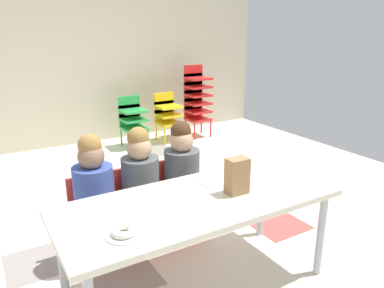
{
  "coord_description": "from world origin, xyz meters",
  "views": [
    {
      "loc": [
        -1.14,
        -2.47,
        1.56
      ],
      "look_at": [
        0.03,
        -0.53,
        0.86
      ],
      "focal_mm": 35.15,
      "sensor_mm": 36.0,
      "label": 1
    }
  ],
  "objects_px": {
    "craft_table": "(199,207)",
    "paper_plate_center_table": "(212,181)",
    "seated_child_middle_seat": "(140,179)",
    "donut_powdered_on_plate": "(124,231)",
    "seated_child_near_camera": "(93,189)",
    "kid_chair_red_stack": "(197,97)",
    "seated_child_far_right": "(181,170)",
    "donut_powdered_loose": "(238,182)",
    "kid_chair_green_stack": "(132,118)",
    "kid_chair_yellow_stack": "(167,113)",
    "paper_bag_brown": "(237,176)",
    "paper_plate_near_edge": "(124,235)"
  },
  "relations": [
    {
      "from": "seated_child_near_camera",
      "to": "kid_chair_red_stack",
      "type": "xyz_separation_m",
      "value": [
        2.26,
        2.38,
        0.02
      ]
    },
    {
      "from": "donut_powdered_on_plate",
      "to": "kid_chair_green_stack",
      "type": "bearing_deg",
      "value": 67.19
    },
    {
      "from": "seated_child_near_camera",
      "to": "seated_child_far_right",
      "type": "distance_m",
      "value": 0.66
    },
    {
      "from": "kid_chair_red_stack",
      "to": "paper_plate_near_edge",
      "type": "bearing_deg",
      "value": -126.74
    },
    {
      "from": "craft_table",
      "to": "seated_child_middle_seat",
      "type": "height_order",
      "value": "seated_child_middle_seat"
    },
    {
      "from": "kid_chair_yellow_stack",
      "to": "donut_powdered_on_plate",
      "type": "distance_m",
      "value": 3.63
    },
    {
      "from": "seated_child_middle_seat",
      "to": "kid_chair_yellow_stack",
      "type": "distance_m",
      "value": 2.79
    },
    {
      "from": "kid_chair_green_stack",
      "to": "seated_child_near_camera",
      "type": "bearing_deg",
      "value": -117.54
    },
    {
      "from": "paper_plate_center_table",
      "to": "donut_powdered_loose",
      "type": "relative_size",
      "value": 1.55
    },
    {
      "from": "seated_child_middle_seat",
      "to": "paper_plate_near_edge",
      "type": "bearing_deg",
      "value": -118.47
    },
    {
      "from": "paper_bag_brown",
      "to": "paper_plate_center_table",
      "type": "xyz_separation_m",
      "value": [
        -0.04,
        0.21,
        -0.11
      ]
    },
    {
      "from": "seated_child_middle_seat",
      "to": "kid_chair_green_stack",
      "type": "xyz_separation_m",
      "value": [
        0.91,
        2.38,
        -0.16
      ]
    },
    {
      "from": "seated_child_middle_seat",
      "to": "donut_powdered_loose",
      "type": "height_order",
      "value": "seated_child_middle_seat"
    },
    {
      "from": "kid_chair_red_stack",
      "to": "donut_powdered_loose",
      "type": "height_order",
      "value": "kid_chair_red_stack"
    },
    {
      "from": "seated_child_near_camera",
      "to": "kid_chair_red_stack",
      "type": "distance_m",
      "value": 3.28
    },
    {
      "from": "kid_chair_yellow_stack",
      "to": "paper_plate_near_edge",
      "type": "xyz_separation_m",
      "value": [
        -1.84,
        -3.12,
        0.22
      ]
    },
    {
      "from": "seated_child_middle_seat",
      "to": "paper_plate_center_table",
      "type": "height_order",
      "value": "seated_child_middle_seat"
    },
    {
      "from": "craft_table",
      "to": "paper_bag_brown",
      "type": "xyz_separation_m",
      "value": [
        0.24,
        -0.05,
        0.17
      ]
    },
    {
      "from": "seated_child_far_right",
      "to": "paper_plate_near_edge",
      "type": "bearing_deg",
      "value": -134.7
    },
    {
      "from": "kid_chair_green_stack",
      "to": "paper_plate_center_table",
      "type": "xyz_separation_m",
      "value": [
        -0.59,
        -2.79,
        0.22
      ]
    },
    {
      "from": "seated_child_middle_seat",
      "to": "kid_chair_yellow_stack",
      "type": "xyz_separation_m",
      "value": [
        1.44,
        2.38,
        -0.16
      ]
    },
    {
      "from": "seated_child_near_camera",
      "to": "seated_child_far_right",
      "type": "xyz_separation_m",
      "value": [
        0.66,
        0.0,
        0.0
      ]
    },
    {
      "from": "craft_table",
      "to": "kid_chair_red_stack",
      "type": "relative_size",
      "value": 1.59
    },
    {
      "from": "craft_table",
      "to": "donut_powdered_loose",
      "type": "bearing_deg",
      "value": 8.3
    },
    {
      "from": "seated_child_middle_seat",
      "to": "donut_powdered_on_plate",
      "type": "height_order",
      "value": "seated_child_middle_seat"
    },
    {
      "from": "kid_chair_yellow_stack",
      "to": "paper_bag_brown",
      "type": "xyz_separation_m",
      "value": [
        -1.08,
        -3.01,
        0.32
      ]
    },
    {
      "from": "seated_child_far_right",
      "to": "kid_chair_green_stack",
      "type": "distance_m",
      "value": 2.46
    },
    {
      "from": "paper_plate_center_table",
      "to": "seated_child_far_right",
      "type": "bearing_deg",
      "value": 89.21
    },
    {
      "from": "seated_child_middle_seat",
      "to": "kid_chair_yellow_stack",
      "type": "height_order",
      "value": "seated_child_middle_seat"
    },
    {
      "from": "seated_child_near_camera",
      "to": "kid_chair_red_stack",
      "type": "relative_size",
      "value": 0.88
    },
    {
      "from": "seated_child_middle_seat",
      "to": "kid_chair_green_stack",
      "type": "relative_size",
      "value": 1.35
    },
    {
      "from": "kid_chair_red_stack",
      "to": "seated_child_far_right",
      "type": "bearing_deg",
      "value": -123.87
    },
    {
      "from": "craft_table",
      "to": "paper_plate_center_table",
      "type": "bearing_deg",
      "value": 39.5
    },
    {
      "from": "kid_chair_green_stack",
      "to": "donut_powdered_loose",
      "type": "distance_m",
      "value": 2.96
    },
    {
      "from": "kid_chair_green_stack",
      "to": "kid_chair_red_stack",
      "type": "relative_size",
      "value": 0.65
    },
    {
      "from": "seated_child_middle_seat",
      "to": "craft_table",
      "type": "bearing_deg",
      "value": -77.88
    },
    {
      "from": "kid_chair_green_stack",
      "to": "kid_chair_yellow_stack",
      "type": "relative_size",
      "value": 1.0
    },
    {
      "from": "seated_child_far_right",
      "to": "donut_powdered_loose",
      "type": "bearing_deg",
      "value": -78.02
    },
    {
      "from": "seated_child_near_camera",
      "to": "donut_powdered_loose",
      "type": "xyz_separation_m",
      "value": [
        0.77,
        -0.53,
        0.07
      ]
    },
    {
      "from": "seated_child_far_right",
      "to": "seated_child_near_camera",
      "type": "bearing_deg",
      "value": 180.0
    },
    {
      "from": "seated_child_middle_seat",
      "to": "kid_chair_red_stack",
      "type": "xyz_separation_m",
      "value": [
        1.93,
        2.38,
        0.02
      ]
    },
    {
      "from": "seated_child_far_right",
      "to": "donut_powdered_on_plate",
      "type": "height_order",
      "value": "seated_child_far_right"
    },
    {
      "from": "paper_plate_near_edge",
      "to": "donut_powdered_on_plate",
      "type": "relative_size",
      "value": 1.47
    },
    {
      "from": "seated_child_far_right",
      "to": "kid_chair_yellow_stack",
      "type": "xyz_separation_m",
      "value": [
        1.11,
        2.38,
        -0.16
      ]
    },
    {
      "from": "paper_bag_brown",
      "to": "paper_plate_center_table",
      "type": "height_order",
      "value": "paper_bag_brown"
    },
    {
      "from": "kid_chair_green_stack",
      "to": "donut_powdered_on_plate",
      "type": "height_order",
      "value": "kid_chair_green_stack"
    },
    {
      "from": "seated_child_near_camera",
      "to": "kid_chair_yellow_stack",
      "type": "relative_size",
      "value": 1.35
    },
    {
      "from": "seated_child_middle_seat",
      "to": "paper_plate_near_edge",
      "type": "xyz_separation_m",
      "value": [
        -0.4,
        -0.74,
        0.06
      ]
    },
    {
      "from": "kid_chair_green_stack",
      "to": "seated_child_middle_seat",
      "type": "bearing_deg",
      "value": -110.94
    },
    {
      "from": "kid_chair_green_stack",
      "to": "donut_powdered_loose",
      "type": "xyz_separation_m",
      "value": [
        -0.47,
        -2.91,
        0.23
      ]
    }
  ]
}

